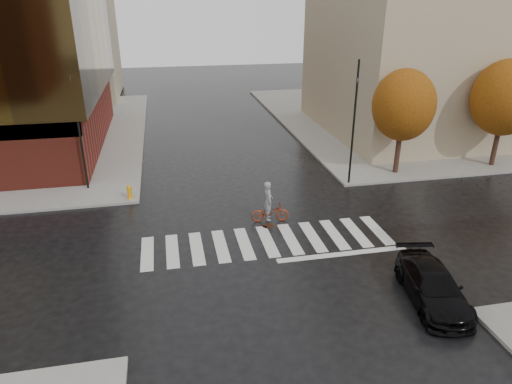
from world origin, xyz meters
TOP-DOWN VIEW (x-y plane):
  - ground at (0.00, 0.00)m, footprint 120.00×120.00m
  - sidewalk_ne at (21.00, 21.00)m, footprint 30.00×30.00m
  - crosswalk at (0.00, 0.50)m, footprint 12.00×3.00m
  - building_ne_tan at (17.00, 17.00)m, footprint 16.00×16.00m
  - building_nw_far at (-16.00, 37.00)m, footprint 14.00×12.00m
  - tree_ne_a at (10.00, 7.40)m, footprint 3.80×3.80m
  - tree_ne_b at (17.00, 7.40)m, footprint 4.20×4.20m
  - sedan at (4.99, -5.12)m, footprint 2.50×4.67m
  - cyclist at (0.54, 2.50)m, footprint 1.95×0.84m
  - traffic_light_nw at (-9.00, 8.57)m, footprint 0.22×0.19m
  - traffic_light_ne at (6.38, 6.30)m, footprint 0.17×0.20m
  - fire_hydrant at (-6.50, 6.50)m, footprint 0.28×0.28m
  - manhole at (0.36, 2.00)m, footprint 0.70×0.70m

SIDE VIEW (x-z plane):
  - ground at x=0.00m, z-range 0.00..0.00m
  - crosswalk at x=0.00m, z-range 0.00..0.01m
  - manhole at x=0.36m, z-range 0.00..0.01m
  - sidewalk_ne at x=21.00m, z-range 0.00..0.15m
  - fire_hydrant at x=-6.50m, z-range 0.19..0.97m
  - sedan at x=4.99m, z-range 0.00..1.29m
  - cyclist at x=0.54m, z-range -0.34..1.82m
  - traffic_light_ne at x=6.38m, z-range 0.64..7.88m
  - tree_ne_a at x=10.00m, z-range 1.20..7.71m
  - traffic_light_nw at x=-9.00m, z-range 0.71..8.29m
  - tree_ne_b at x=17.00m, z-range 1.17..8.07m
  - building_ne_tan at x=17.00m, z-range 0.15..18.15m
  - building_nw_far at x=-16.00m, z-range 0.15..20.15m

